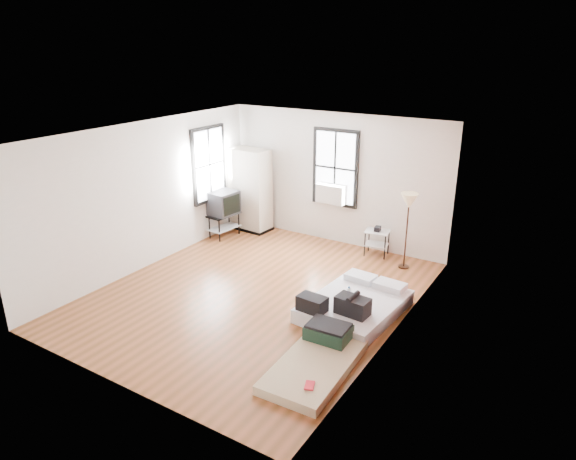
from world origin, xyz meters
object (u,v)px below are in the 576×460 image
Objects in this scene: mattress_main at (354,305)px; wardrobe at (250,190)px; mattress_bare at (318,357)px; tv_stand at (224,204)px; side_table at (377,236)px; floor_lamp at (409,205)px.

wardrobe is at bearing 152.07° from mattress_main.
tv_stand reaches higher than mattress_bare.
mattress_main is at bearing -75.67° from side_table.
mattress_main is 4.33m from tv_stand.
mattress_bare is 5.27m from tv_stand.
mattress_main is at bearing -92.01° from floor_lamp.
wardrobe reaches higher than side_table.
mattress_main is 1.55m from mattress_bare.
wardrobe reaches higher than floor_lamp.
floor_lamp is (-0.10, 3.69, 1.17)m from mattress_bare.
mattress_main is at bearing -28.60° from wardrobe.
mattress_main is 1.77× the size of tv_stand.
floor_lamp is (0.08, 2.15, 1.12)m from mattress_main.
side_table reaches higher than mattress_main.
mattress_main is at bearing -16.10° from tv_stand.
tv_stand is at bearing -172.95° from floor_lamp.
wardrobe is 3.03× the size of side_table.
wardrobe reaches higher than tv_stand.
side_table is 0.42× the size of floor_lamp.
tv_stand is (-4.14, 3.19, 0.64)m from mattress_bare.
floor_lamp is (0.70, -0.29, 0.86)m from side_table.
mattress_bare is 1.14× the size of floor_lamp.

